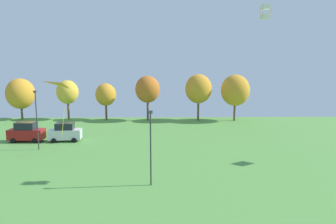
{
  "coord_description": "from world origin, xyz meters",
  "views": [
    {
      "loc": [
        0.38,
        3.85,
        9.73
      ],
      "look_at": [
        0.58,
        14.85,
        8.02
      ],
      "focal_mm": 32.0,
      "sensor_mm": 36.0,
      "label": 1
    }
  ],
  "objects_px": {
    "kite_flying_5": "(71,100)",
    "treeline_tree_4": "(198,89)",
    "kite_flying_4": "(265,12)",
    "light_post_0": "(37,117)",
    "treeline_tree_5": "(235,90)",
    "treeline_tree_0": "(20,94)",
    "parked_car_leftmost": "(26,132)",
    "treeline_tree_1": "(67,92)",
    "treeline_tree_3": "(148,89)",
    "parked_car_second_from_left": "(65,132)",
    "treeline_tree_2": "(106,95)",
    "light_post_2": "(151,144)"
  },
  "relations": [
    {
      "from": "light_post_0",
      "to": "treeline_tree_2",
      "type": "bearing_deg",
      "value": 77.79
    },
    {
      "from": "parked_car_leftmost",
      "to": "treeline_tree_1",
      "type": "distance_m",
      "value": 16.79
    },
    {
      "from": "light_post_2",
      "to": "kite_flying_4",
      "type": "bearing_deg",
      "value": 11.59
    },
    {
      "from": "kite_flying_5",
      "to": "treeline_tree_4",
      "type": "distance_m",
      "value": 26.01
    },
    {
      "from": "treeline_tree_5",
      "to": "treeline_tree_4",
      "type": "bearing_deg",
      "value": 175.64
    },
    {
      "from": "kite_flying_5",
      "to": "treeline_tree_5",
      "type": "distance_m",
      "value": 30.18
    },
    {
      "from": "parked_car_leftmost",
      "to": "treeline_tree_5",
      "type": "bearing_deg",
      "value": 26.75
    },
    {
      "from": "light_post_2",
      "to": "treeline_tree_1",
      "type": "xyz_separation_m",
      "value": [
        -16.26,
        30.95,
        1.47
      ]
    },
    {
      "from": "light_post_0",
      "to": "treeline_tree_2",
      "type": "xyz_separation_m",
      "value": [
        4.27,
        19.73,
        0.67
      ]
    },
    {
      "from": "kite_flying_5",
      "to": "treeline_tree_4",
      "type": "relative_size",
      "value": 0.54
    },
    {
      "from": "kite_flying_4",
      "to": "treeline_tree_4",
      "type": "relative_size",
      "value": 0.14
    },
    {
      "from": "light_post_0",
      "to": "treeline_tree_1",
      "type": "distance_m",
      "value": 20.38
    },
    {
      "from": "light_post_0",
      "to": "treeline_tree_0",
      "type": "relative_size",
      "value": 0.93
    },
    {
      "from": "parked_car_second_from_left",
      "to": "treeline_tree_2",
      "type": "bearing_deg",
      "value": 76.57
    },
    {
      "from": "parked_car_leftmost",
      "to": "treeline_tree_5",
      "type": "relative_size",
      "value": 0.54
    },
    {
      "from": "light_post_0",
      "to": "treeline_tree_5",
      "type": "relative_size",
      "value": 0.85
    },
    {
      "from": "parked_car_second_from_left",
      "to": "treeline_tree_5",
      "type": "relative_size",
      "value": 0.51
    },
    {
      "from": "kite_flying_4",
      "to": "treeline_tree_3",
      "type": "bearing_deg",
      "value": 111.92
    },
    {
      "from": "parked_car_second_from_left",
      "to": "light_post_0",
      "type": "relative_size",
      "value": 0.6
    },
    {
      "from": "treeline_tree_4",
      "to": "light_post_0",
      "type": "bearing_deg",
      "value": -138.26
    },
    {
      "from": "kite_flying_5",
      "to": "treeline_tree_5",
      "type": "height_order",
      "value": "treeline_tree_5"
    },
    {
      "from": "treeline_tree_0",
      "to": "treeline_tree_5",
      "type": "relative_size",
      "value": 0.91
    },
    {
      "from": "treeline_tree_4",
      "to": "treeline_tree_2",
      "type": "bearing_deg",
      "value": 176.32
    },
    {
      "from": "treeline_tree_0",
      "to": "treeline_tree_5",
      "type": "distance_m",
      "value": 38.58
    },
    {
      "from": "treeline_tree_2",
      "to": "treeline_tree_4",
      "type": "height_order",
      "value": "treeline_tree_4"
    },
    {
      "from": "parked_car_second_from_left",
      "to": "treeline_tree_4",
      "type": "distance_m",
      "value": 24.51
    },
    {
      "from": "treeline_tree_5",
      "to": "treeline_tree_2",
      "type": "bearing_deg",
      "value": 176.13
    },
    {
      "from": "parked_car_second_from_left",
      "to": "treeline_tree_5",
      "type": "distance_m",
      "value": 29.51
    },
    {
      "from": "treeline_tree_5",
      "to": "kite_flying_5",
      "type": "bearing_deg",
      "value": -139.42
    },
    {
      "from": "treeline_tree_3",
      "to": "kite_flying_4",
      "type": "bearing_deg",
      "value": -68.08
    },
    {
      "from": "treeline_tree_0",
      "to": "treeline_tree_1",
      "type": "height_order",
      "value": "treeline_tree_0"
    },
    {
      "from": "treeline_tree_0",
      "to": "treeline_tree_2",
      "type": "xyz_separation_m",
      "value": [
        15.45,
        -0.44,
        -0.17
      ]
    },
    {
      "from": "light_post_0",
      "to": "treeline_tree_2",
      "type": "height_order",
      "value": "light_post_0"
    },
    {
      "from": "kite_flying_5",
      "to": "parked_car_leftmost",
      "type": "bearing_deg",
      "value": 144.9
    },
    {
      "from": "light_post_2",
      "to": "treeline_tree_3",
      "type": "xyz_separation_m",
      "value": [
        -1.68,
        29.57,
        2.06
      ]
    },
    {
      "from": "parked_car_leftmost",
      "to": "treeline_tree_4",
      "type": "height_order",
      "value": "treeline_tree_4"
    },
    {
      "from": "kite_flying_4",
      "to": "treeline_tree_1",
      "type": "bearing_deg",
      "value": 131.53
    },
    {
      "from": "light_post_0",
      "to": "light_post_2",
      "type": "distance_m",
      "value": 17.33
    },
    {
      "from": "treeline_tree_4",
      "to": "parked_car_second_from_left",
      "type": "bearing_deg",
      "value": -142.14
    },
    {
      "from": "parked_car_leftmost",
      "to": "light_post_2",
      "type": "xyz_separation_m",
      "value": [
        16.62,
        -14.58,
        2.26
      ]
    },
    {
      "from": "kite_flying_4",
      "to": "treeline_tree_4",
      "type": "height_order",
      "value": "kite_flying_4"
    },
    {
      "from": "kite_flying_4",
      "to": "treeline_tree_4",
      "type": "xyz_separation_m",
      "value": [
        -2.08,
        27.51,
        -8.45
      ]
    },
    {
      "from": "kite_flying_4",
      "to": "treeline_tree_0",
      "type": "relative_size",
      "value": 0.16
    },
    {
      "from": "light_post_2",
      "to": "treeline_tree_0",
      "type": "relative_size",
      "value": 0.83
    },
    {
      "from": "parked_car_second_from_left",
      "to": "treeline_tree_5",
      "type": "xyz_separation_m",
      "value": [
        25.46,
        14.3,
        4.24
      ]
    },
    {
      "from": "parked_car_second_from_left",
      "to": "light_post_0",
      "type": "distance_m",
      "value": 5.07
    },
    {
      "from": "kite_flying_5",
      "to": "treeline_tree_3",
      "type": "bearing_deg",
      "value": 69.83
    },
    {
      "from": "treeline_tree_3",
      "to": "treeline_tree_2",
      "type": "bearing_deg",
      "value": 172.93
    },
    {
      "from": "parked_car_leftmost",
      "to": "treeline_tree_1",
      "type": "height_order",
      "value": "treeline_tree_1"
    },
    {
      "from": "treeline_tree_4",
      "to": "light_post_2",
      "type": "bearing_deg",
      "value": -104.03
    }
  ]
}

